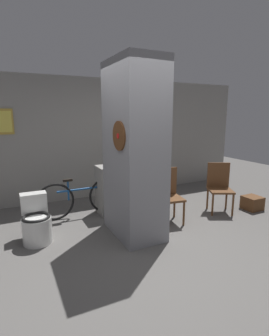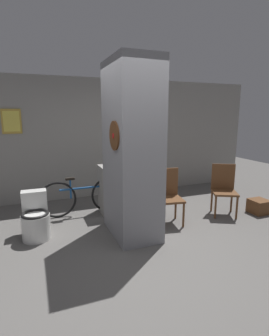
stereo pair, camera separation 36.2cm
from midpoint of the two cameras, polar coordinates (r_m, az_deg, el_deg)
ground_plane at (r=3.81m, az=3.35°, el=-17.23°), size 14.00×14.00×0.00m
wall_back at (r=5.85m, az=-7.31°, el=6.31°), size 8.00×0.09×2.60m
pillar_center at (r=3.89m, az=2.04°, el=3.71°), size 0.67×1.03×2.60m
counter_shelf at (r=5.06m, az=1.10°, el=-4.24°), size 1.18×0.44×0.90m
toilet at (r=4.21m, az=-18.42°, el=-10.60°), size 0.41×0.57×0.68m
chair_near_pillar at (r=4.54m, az=9.60°, el=-5.58°), size 0.49×0.49×0.93m
chair_by_doorway at (r=5.19m, az=20.79°, el=-4.01°), size 0.57×0.57×0.93m
bicycle at (r=4.92m, az=-8.86°, el=-6.10°), size 1.61×0.42×0.72m
bottle_tall at (r=4.87m, az=-0.68°, el=1.96°), size 0.08×0.08×0.32m
floor_crate at (r=5.59m, az=27.19°, el=-7.46°), size 0.32×0.32×0.26m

